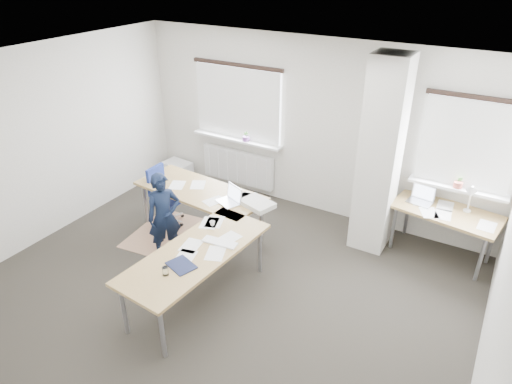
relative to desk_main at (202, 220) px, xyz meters
The scene contains 8 objects.
ground 0.92m from the desk_main, 30.48° to the right, with size 6.00×6.00×0.00m, color #292621.
room_shell 1.28m from the desk_main, 11.42° to the left, with size 6.04×5.04×2.82m.
floor_mat 1.03m from the desk_main, 154.92° to the left, with size 1.45×1.22×0.01m, color #9B7155.
white_crate 2.86m from the desk_main, 136.40° to the left, with size 0.52×0.36×0.31m, color white.
desk_main is the anchor object (origin of this frame).
desk_side 3.33m from the desk_main, 33.55° to the left, with size 1.49×0.91×1.22m.
task_chair 1.35m from the desk_main, 152.92° to the left, with size 0.51×0.50×0.94m.
person 0.58m from the desk_main, 168.92° to the right, with size 0.47×0.31×1.28m, color black.
Camera 1 is at (2.71, -3.79, 3.89)m, focal length 32.00 mm.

